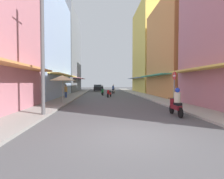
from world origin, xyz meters
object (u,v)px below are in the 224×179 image
object	(u,v)px
motorbike_green	(102,91)
motorbike_silver	(113,90)
parked_car	(98,88)
pedestrian_far	(175,96)
motorbike_red	(109,93)
pedestrian_midway	(66,91)
utility_pole	(42,43)
street_sign_no_entry	(174,85)
vendor_umbrella	(62,78)
motorbike_maroon	(176,103)

from	to	relation	value
motorbike_green	motorbike_silver	xyz separation A→B (m)	(1.89, 3.74, 0.00)
parked_car	pedestrian_far	world-z (taller)	pedestrian_far
motorbike_red	motorbike_green	bearing A→B (deg)	103.34
motorbike_green	parked_car	world-z (taller)	motorbike_green
parked_car	pedestrian_midway	bearing A→B (deg)	-100.04
parked_car	pedestrian_far	xyz separation A→B (m)	(6.85, -25.72, 0.05)
pedestrian_midway	utility_pole	size ratio (longest dim) A/B	0.22
parked_car	street_sign_no_entry	distance (m)	28.12
pedestrian_midway	utility_pole	xyz separation A→B (m)	(1.02, -11.07, 3.12)
motorbike_green	street_sign_no_entry	size ratio (longest dim) A/B	0.68
pedestrian_midway	vendor_umbrella	world-z (taller)	vendor_umbrella
motorbike_green	vendor_umbrella	bearing A→B (deg)	-108.26
motorbike_maroon	pedestrian_midway	size ratio (longest dim) A/B	1.08
motorbike_silver	motorbike_maroon	bearing A→B (deg)	-83.93
parked_car	street_sign_no_entry	size ratio (longest dim) A/B	1.56
parked_car	vendor_umbrella	xyz separation A→B (m)	(-2.48, -24.41, 1.53)
vendor_umbrella	utility_pole	bearing A→B (deg)	-88.24
vendor_umbrella	motorbike_maroon	bearing A→B (deg)	-37.45
motorbike_red	utility_pole	distance (m)	13.52
vendor_umbrella	motorbike_green	bearing A→B (deg)	71.74
motorbike_maroon	motorbike_silver	xyz separation A→B (m)	(-2.13, 19.98, 0.00)
pedestrian_far	utility_pole	distance (m)	10.56
pedestrian_far	utility_pole	size ratio (longest dim) A/B	0.20
motorbike_silver	motorbike_red	bearing A→B (deg)	-98.06
motorbike_green	parked_car	distance (m)	13.94
parked_car	utility_pole	distance (m)	30.16
pedestrian_far	vendor_umbrella	xyz separation A→B (m)	(-9.33, 1.31, 1.48)
pedestrian_midway	motorbike_green	bearing A→B (deg)	48.76
motorbike_maroon	pedestrian_midway	world-z (taller)	pedestrian_midway
pedestrian_midway	utility_pole	world-z (taller)	utility_pole
motorbike_green	street_sign_no_entry	distance (m)	14.49
parked_car	vendor_umbrella	size ratio (longest dim) A/B	1.66
pedestrian_far	street_sign_no_entry	xyz separation A→B (m)	(-0.80, -1.72, 0.93)
motorbike_green	motorbike_maroon	world-z (taller)	same
motorbike_red	motorbike_maroon	bearing A→B (deg)	-75.94
street_sign_no_entry	pedestrian_midway	bearing A→B (deg)	137.46
utility_pole	street_sign_no_entry	world-z (taller)	utility_pole
motorbike_red	motorbike_maroon	xyz separation A→B (m)	(3.17, -12.64, 0.20)
motorbike_maroon	vendor_umbrella	world-z (taller)	vendor_umbrella
motorbike_red	parked_car	world-z (taller)	parked_car
motorbike_silver	utility_pole	world-z (taller)	utility_pole
pedestrian_far	motorbike_silver	bearing A→B (deg)	104.31
motorbike_red	motorbike_maroon	world-z (taller)	motorbike_maroon
motorbike_green	utility_pole	xyz separation A→B (m)	(-3.30, -16.00, 3.26)
motorbike_red	street_sign_no_entry	distance (m)	10.86
parked_car	pedestrian_far	distance (m)	26.62
motorbike_green	street_sign_no_entry	xyz separation A→B (m)	(5.06, -13.54, 1.01)
vendor_umbrella	motorbike_silver	bearing A→B (deg)	69.38
pedestrian_far	vendor_umbrella	bearing A→B (deg)	171.99
motorbike_maroon	motorbike_red	bearing A→B (deg)	104.06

